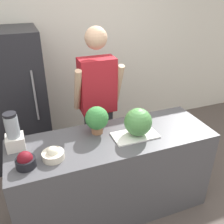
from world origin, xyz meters
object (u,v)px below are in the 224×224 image
object	(u,v)px
person	(98,104)
potted_plant	(97,119)
watermelon	(138,122)
blender	(14,134)
bowl_cherries	(25,161)
refrigerator	(17,100)
bowl_cream	(53,154)

from	to	relation	value
person	potted_plant	bearing A→B (deg)	-108.85
watermelon	blender	size ratio (longest dim) A/B	0.76
bowl_cherries	refrigerator	bearing A→B (deg)	91.08
bowl_cream	watermelon	bearing A→B (deg)	4.95
refrigerator	potted_plant	size ratio (longest dim) A/B	6.40
refrigerator	blender	distance (m)	1.13
blender	potted_plant	distance (m)	0.73
bowl_cherries	bowl_cream	distance (m)	0.21
refrigerator	person	bearing A→B (deg)	-35.30
refrigerator	blender	xyz separation A→B (m)	(-0.04, -1.11, 0.18)
bowl_cherries	bowl_cream	bearing A→B (deg)	6.07
bowl_cream	potted_plant	distance (m)	0.52
refrigerator	bowl_cream	size ratio (longest dim) A/B	9.47
refrigerator	bowl_cream	world-z (taller)	refrigerator
bowl_cherries	blender	xyz separation A→B (m)	(-0.06, 0.28, 0.09)
watermelon	bowl_cherries	size ratio (longest dim) A/B	1.65
watermelon	blender	xyz separation A→B (m)	(-1.06, 0.19, 0.00)
bowl_cherries	potted_plant	size ratio (longest dim) A/B	0.58
refrigerator	person	distance (m)	1.06
refrigerator	bowl_cherries	bearing A→B (deg)	-88.92
watermelon	bowl_cream	xyz separation A→B (m)	(-0.79, -0.07, -0.10)
blender	potted_plant	size ratio (longest dim) A/B	1.27
bowl_cream	potted_plant	size ratio (longest dim) A/B	0.68
person	bowl_cream	bearing A→B (deg)	-129.54
person	potted_plant	size ratio (longest dim) A/B	6.67
watermelon	bowl_cream	size ratio (longest dim) A/B	1.42
person	bowl_cream	size ratio (longest dim) A/B	9.88
watermelon	bowl_cherries	xyz separation A→B (m)	(-1.00, -0.09, -0.09)
blender	bowl_cream	bearing A→B (deg)	-43.34
refrigerator	person	size ratio (longest dim) A/B	0.96
person	bowl_cream	distance (m)	0.98
bowl_cherries	blender	bearing A→B (deg)	102.37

